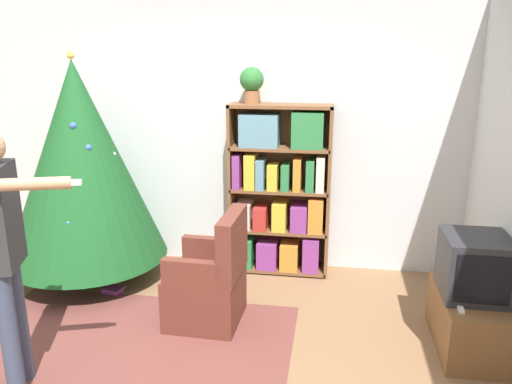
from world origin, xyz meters
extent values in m
plane|color=#846042|center=(0.00, 0.00, 0.00)|extent=(14.00, 14.00, 0.00)
cube|color=silver|center=(0.00, 1.97, 1.30)|extent=(8.00, 0.10, 2.60)
cube|color=brown|center=(-0.35, 0.19, 0.00)|extent=(2.43, 1.62, 0.01)
cube|color=brown|center=(0.15, 1.74, 0.82)|extent=(0.03, 0.30, 1.64)
cube|color=brown|center=(1.07, 1.74, 0.82)|extent=(0.03, 0.30, 1.64)
cube|color=brown|center=(0.61, 1.74, 1.62)|extent=(0.96, 0.30, 0.03)
cube|color=brown|center=(0.61, 1.89, 0.82)|extent=(0.96, 0.01, 1.64)
cube|color=brown|center=(0.61, 1.74, 0.03)|extent=(0.93, 0.30, 0.03)
cube|color=#2D7A42|center=(0.28, 1.72, 0.19)|extent=(0.16, 0.27, 0.29)
cube|color=#843889|center=(0.50, 1.73, 0.18)|extent=(0.19, 0.29, 0.26)
cube|color=orange|center=(0.72, 1.71, 0.18)|extent=(0.17, 0.24, 0.26)
cube|color=#843889|center=(0.93, 1.73, 0.21)|extent=(0.15, 0.29, 0.34)
cube|color=brown|center=(0.61, 1.74, 0.43)|extent=(0.93, 0.30, 0.03)
cube|color=beige|center=(0.27, 1.73, 0.57)|extent=(0.15, 0.28, 0.25)
cube|color=#B22D28|center=(0.43, 1.70, 0.56)|extent=(0.13, 0.21, 0.22)
cube|color=gold|center=(0.62, 1.73, 0.58)|extent=(0.13, 0.28, 0.27)
cube|color=#843889|center=(0.80, 1.73, 0.57)|extent=(0.15, 0.29, 0.25)
cube|color=orange|center=(0.96, 1.70, 0.61)|extent=(0.14, 0.22, 0.33)
cube|color=brown|center=(0.61, 1.74, 0.83)|extent=(0.93, 0.30, 0.03)
cube|color=#843889|center=(0.21, 1.72, 1.01)|extent=(0.07, 0.26, 0.32)
cube|color=gold|center=(0.34, 1.72, 1.01)|extent=(0.10, 0.26, 0.33)
cube|color=#5B899E|center=(0.44, 1.72, 0.99)|extent=(0.08, 0.25, 0.28)
cube|color=gold|center=(0.55, 1.71, 0.97)|extent=(0.09, 0.23, 0.24)
cube|color=#2D7A42|center=(0.67, 1.72, 0.97)|extent=(0.07, 0.26, 0.24)
cube|color=orange|center=(0.78, 1.73, 1.00)|extent=(0.07, 0.27, 0.30)
cube|color=#2D7A42|center=(0.90, 1.73, 0.99)|extent=(0.07, 0.27, 0.29)
cube|color=beige|center=(0.99, 1.72, 1.01)|extent=(0.07, 0.25, 0.33)
cube|color=brown|center=(0.61, 1.74, 1.24)|extent=(0.93, 0.30, 0.03)
cube|color=#5B899E|center=(0.42, 1.72, 1.40)|extent=(0.36, 0.26, 0.30)
cube|color=#2D7A42|center=(0.86, 1.73, 1.42)|extent=(0.28, 0.28, 0.33)
cube|color=brown|center=(2.12, 0.63, 0.21)|extent=(0.43, 0.82, 0.42)
cube|color=#28282D|center=(2.12, 0.63, 0.64)|extent=(0.44, 0.47, 0.44)
cube|color=black|center=(2.12, 0.39, 0.64)|extent=(0.36, 0.01, 0.34)
cube|color=white|center=(1.99, 0.38, 0.44)|extent=(0.04, 0.12, 0.02)
cylinder|color=#4C3323|center=(-1.16, 1.31, 0.05)|extent=(0.36, 0.36, 0.10)
cylinder|color=brown|center=(-1.16, 1.31, 0.16)|extent=(0.08, 0.08, 0.12)
cone|color=#195123|center=(-1.16, 1.31, 1.13)|extent=(1.47, 1.47, 1.82)
sphere|color=#335BB2|center=(-1.40, 1.31, 1.42)|extent=(0.04, 0.04, 0.04)
sphere|color=silver|center=(-0.85, 1.32, 1.21)|extent=(0.05, 0.05, 0.05)
sphere|color=#335BB2|center=(-1.06, 0.82, 0.72)|extent=(0.05, 0.05, 0.05)
sphere|color=red|center=(-1.25, 1.47, 1.58)|extent=(0.06, 0.06, 0.06)
sphere|color=silver|center=(-1.56, 1.44, 0.96)|extent=(0.05, 0.05, 0.05)
sphere|color=#335BB2|center=(-0.97, 1.11, 1.31)|extent=(0.06, 0.06, 0.06)
sphere|color=#335BB2|center=(-1.09, 1.12, 1.49)|extent=(0.07, 0.07, 0.07)
sphere|color=#E5CC4C|center=(-1.16, 1.31, 2.07)|extent=(0.07, 0.07, 0.07)
cube|color=brown|center=(0.14, 0.69, 0.21)|extent=(0.58, 0.58, 0.42)
cube|color=brown|center=(0.37, 0.69, 0.67)|extent=(0.14, 0.56, 0.50)
cube|color=brown|center=(0.14, 0.93, 0.52)|extent=(0.51, 0.10, 0.20)
cube|color=brown|center=(0.13, 0.45, 0.52)|extent=(0.51, 0.10, 0.20)
cylinder|color=#38425B|center=(-0.86, -0.22, 0.42)|extent=(0.11, 0.11, 0.85)
cylinder|color=#38425B|center=(-0.81, -0.39, 0.42)|extent=(0.11, 0.11, 0.85)
cylinder|color=tan|center=(-0.89, -0.12, 1.13)|extent=(0.07, 0.07, 0.51)
cylinder|color=tan|center=(-0.54, -0.43, 1.41)|extent=(0.48, 0.21, 0.07)
cube|color=white|center=(-0.31, -0.35, 1.41)|extent=(0.12, 0.07, 0.03)
cylinder|color=#935B38|center=(0.34, 1.74, 1.70)|extent=(0.14, 0.14, 0.12)
sphere|color=#2D7033|center=(0.34, 1.74, 1.86)|extent=(0.22, 0.22, 0.22)
cube|color=#843889|center=(-0.82, 1.02, 0.02)|extent=(0.19, 0.14, 0.03)
cube|color=#843889|center=(-0.81, 1.02, 0.04)|extent=(0.19, 0.17, 0.02)
camera|label=1|loc=(1.11, -2.81, 2.10)|focal=35.00mm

